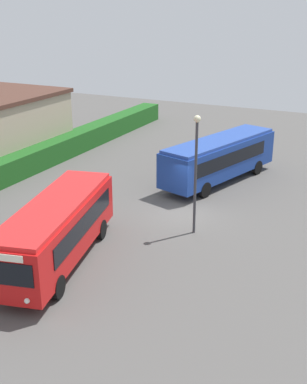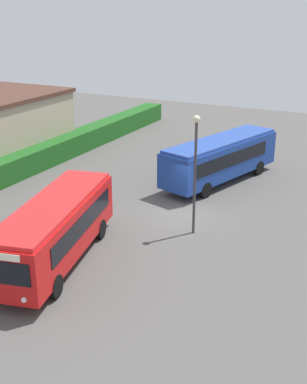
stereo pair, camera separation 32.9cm
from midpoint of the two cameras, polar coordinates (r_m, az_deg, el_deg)
name	(u,v)px [view 1 (the left image)]	position (r m, az deg, el deg)	size (l,w,h in m)	color
ground_plane	(183,213)	(28.99, 3.00, -2.43)	(64.00, 64.00, 0.00)	#514F4C
bus_red	(57,228)	(23.38, -11.36, -4.04)	(9.56, 4.61, 3.01)	red
bus_blue	(220,157)	(33.88, 7.25, 4.00)	(10.21, 5.13, 2.98)	navy
person_left	(181,162)	(34.90, 2.90, 3.42)	(0.49, 0.52, 1.93)	maroon
person_center	(210,155)	(37.23, 6.19, 4.17)	(0.29, 0.50, 1.65)	olive
hedge_row	(7,170)	(35.45, -16.55, 2.46)	(44.00, 1.70, 1.60)	#1D551C
traffic_cone	(80,192)	(31.64, -8.63, -0.04)	(0.36, 0.36, 0.60)	orange
lamppost	(196,163)	(25.27, 4.48, 3.34)	(0.36, 0.36, 6.28)	#38383D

